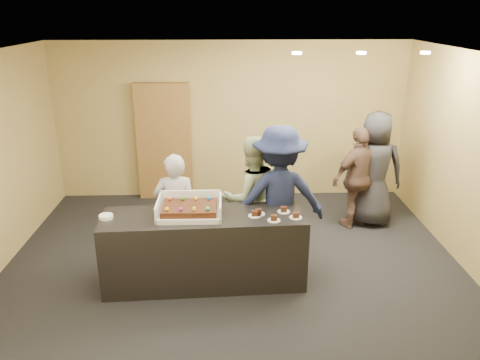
{
  "coord_description": "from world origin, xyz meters",
  "views": [
    {
      "loc": [
        -0.08,
        -5.4,
        3.21
      ],
      "look_at": [
        0.09,
        0.0,
        1.2
      ],
      "focal_mm": 35.0,
      "sensor_mm": 36.0,
      "label": 1
    }
  ],
  "objects_px": {
    "cake_box": "(190,211)",
    "sheet_cake": "(189,208)",
    "serving_counter": "(205,249)",
    "person_dark_suit": "(374,169)",
    "person_navy_man": "(279,197)",
    "person_sage_man": "(251,197)",
    "plate_stack": "(106,217)",
    "person_server_grey": "(176,210)",
    "person_brown_extra": "(359,178)",
    "storage_cabinet": "(164,142)"
  },
  "relations": [
    {
      "from": "serving_counter",
      "to": "person_brown_extra",
      "type": "relative_size",
      "value": 1.53
    },
    {
      "from": "person_navy_man",
      "to": "person_brown_extra",
      "type": "bearing_deg",
      "value": -146.15
    },
    {
      "from": "serving_counter",
      "to": "person_sage_man",
      "type": "xyz_separation_m",
      "value": [
        0.6,
        0.7,
        0.38
      ]
    },
    {
      "from": "serving_counter",
      "to": "plate_stack",
      "type": "relative_size",
      "value": 14.6
    },
    {
      "from": "serving_counter",
      "to": "person_dark_suit",
      "type": "bearing_deg",
      "value": 29.89
    },
    {
      "from": "plate_stack",
      "to": "person_brown_extra",
      "type": "xyz_separation_m",
      "value": [
        3.39,
        1.57,
        -0.13
      ]
    },
    {
      "from": "sheet_cake",
      "to": "person_sage_man",
      "type": "xyz_separation_m",
      "value": [
        0.76,
        0.7,
        -0.16
      ]
    },
    {
      "from": "serving_counter",
      "to": "person_navy_man",
      "type": "distance_m",
      "value": 1.14
    },
    {
      "from": "storage_cabinet",
      "to": "sheet_cake",
      "type": "distance_m",
      "value": 2.87
    },
    {
      "from": "cake_box",
      "to": "person_dark_suit",
      "type": "xyz_separation_m",
      "value": [
        2.67,
        1.6,
        -0.06
      ]
    },
    {
      "from": "serving_counter",
      "to": "plate_stack",
      "type": "distance_m",
      "value": 1.22
    },
    {
      "from": "storage_cabinet",
      "to": "sheet_cake",
      "type": "relative_size",
      "value": 3.18
    },
    {
      "from": "person_server_grey",
      "to": "person_navy_man",
      "type": "relative_size",
      "value": 0.81
    },
    {
      "from": "serving_counter",
      "to": "person_navy_man",
      "type": "height_order",
      "value": "person_navy_man"
    },
    {
      "from": "person_dark_suit",
      "to": "person_brown_extra",
      "type": "bearing_deg",
      "value": 30.18
    },
    {
      "from": "storage_cabinet",
      "to": "person_dark_suit",
      "type": "bearing_deg",
      "value": -19.46
    },
    {
      "from": "storage_cabinet",
      "to": "cake_box",
      "type": "xyz_separation_m",
      "value": [
        0.64,
        -2.77,
        -0.07
      ]
    },
    {
      "from": "storage_cabinet",
      "to": "sheet_cake",
      "type": "height_order",
      "value": "storage_cabinet"
    },
    {
      "from": "serving_counter",
      "to": "person_brown_extra",
      "type": "bearing_deg",
      "value": 31.05
    },
    {
      "from": "person_navy_man",
      "to": "person_brown_extra",
      "type": "distance_m",
      "value": 1.72
    },
    {
      "from": "person_sage_man",
      "to": "person_navy_man",
      "type": "relative_size",
      "value": 0.9
    },
    {
      "from": "plate_stack",
      "to": "person_server_grey",
      "type": "bearing_deg",
      "value": 34.45
    },
    {
      "from": "person_server_grey",
      "to": "cake_box",
      "type": "bearing_deg",
      "value": 113.35
    },
    {
      "from": "storage_cabinet",
      "to": "person_navy_man",
      "type": "bearing_deg",
      "value": -53.49
    },
    {
      "from": "plate_stack",
      "to": "person_navy_man",
      "type": "xyz_separation_m",
      "value": [
        2.06,
        0.49,
        0.01
      ]
    },
    {
      "from": "serving_counter",
      "to": "person_navy_man",
      "type": "relative_size",
      "value": 1.29
    },
    {
      "from": "plate_stack",
      "to": "serving_counter",
      "type": "bearing_deg",
      "value": 2.22
    },
    {
      "from": "sheet_cake",
      "to": "person_sage_man",
      "type": "distance_m",
      "value": 1.04
    },
    {
      "from": "serving_counter",
      "to": "storage_cabinet",
      "type": "bearing_deg",
      "value": 102.96
    },
    {
      "from": "sheet_cake",
      "to": "person_sage_man",
      "type": "height_order",
      "value": "person_sage_man"
    },
    {
      "from": "cake_box",
      "to": "sheet_cake",
      "type": "distance_m",
      "value": 0.06
    },
    {
      "from": "cake_box",
      "to": "plate_stack",
      "type": "bearing_deg",
      "value": -175.78
    },
    {
      "from": "person_dark_suit",
      "to": "person_navy_man",
      "type": "bearing_deg",
      "value": 46.17
    },
    {
      "from": "person_sage_man",
      "to": "person_navy_man",
      "type": "bearing_deg",
      "value": 126.16
    },
    {
      "from": "person_navy_man",
      "to": "serving_counter",
      "type": "bearing_deg",
      "value": 20.44
    },
    {
      "from": "serving_counter",
      "to": "person_sage_man",
      "type": "relative_size",
      "value": 1.44
    },
    {
      "from": "cake_box",
      "to": "sheet_cake",
      "type": "bearing_deg",
      "value": -91.01
    },
    {
      "from": "person_brown_extra",
      "to": "cake_box",
      "type": "bearing_deg",
      "value": 8.01
    },
    {
      "from": "cake_box",
      "to": "person_navy_man",
      "type": "height_order",
      "value": "person_navy_man"
    },
    {
      "from": "storage_cabinet",
      "to": "cake_box",
      "type": "height_order",
      "value": "storage_cabinet"
    },
    {
      "from": "person_brown_extra",
      "to": "plate_stack",
      "type": "bearing_deg",
      "value": 1.13
    },
    {
      "from": "storage_cabinet",
      "to": "plate_stack",
      "type": "height_order",
      "value": "storage_cabinet"
    },
    {
      "from": "serving_counter",
      "to": "cake_box",
      "type": "distance_m",
      "value": 0.52
    },
    {
      "from": "person_brown_extra",
      "to": "person_dark_suit",
      "type": "xyz_separation_m",
      "value": [
        0.25,
        0.09,
        0.1
      ]
    },
    {
      "from": "cake_box",
      "to": "person_server_grey",
      "type": "xyz_separation_m",
      "value": [
        -0.22,
        0.44,
        -0.19
      ]
    },
    {
      "from": "cake_box",
      "to": "sheet_cake",
      "type": "height_order",
      "value": "cake_box"
    },
    {
      "from": "sheet_cake",
      "to": "person_dark_suit",
      "type": "height_order",
      "value": "person_dark_suit"
    },
    {
      "from": "serving_counter",
      "to": "person_sage_man",
      "type": "bearing_deg",
      "value": 46.35
    },
    {
      "from": "person_navy_man",
      "to": "plate_stack",
      "type": "bearing_deg",
      "value": 8.19
    },
    {
      "from": "serving_counter",
      "to": "person_brown_extra",
      "type": "height_order",
      "value": "person_brown_extra"
    }
  ]
}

